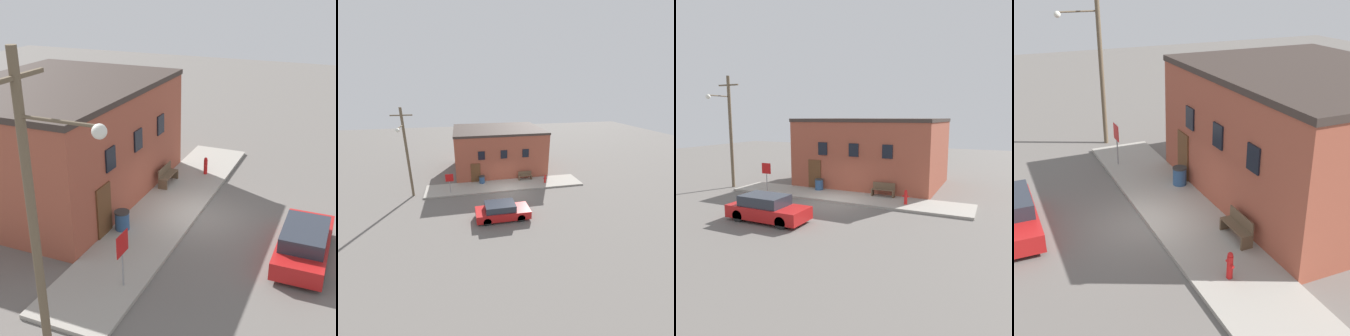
# 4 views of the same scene
# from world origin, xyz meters

# --- Properties ---
(ground_plane) EXTENTS (80.00, 80.00, 0.00)m
(ground_plane) POSITION_xyz_m (0.00, 0.00, 0.00)
(ground_plane) COLOR #66605B
(sidewalk) EXTENTS (16.16, 2.85, 0.15)m
(sidewalk) POSITION_xyz_m (0.00, 1.42, 0.07)
(sidewalk) COLOR #9E998E
(sidewalk) RESTS_ON ground
(brick_building) EXTENTS (10.34, 8.08, 5.14)m
(brick_building) POSITION_xyz_m (0.09, 6.82, 2.57)
(brick_building) COLOR #9E4C38
(brick_building) RESTS_ON ground
(fire_hydrant) EXTENTS (0.40, 0.19, 0.88)m
(fire_hydrant) POSITION_xyz_m (4.20, 1.10, 0.59)
(fire_hydrant) COLOR red
(fire_hydrant) RESTS_ON sidewalk
(stop_sign) EXTENTS (0.74, 0.06, 1.93)m
(stop_sign) POSITION_xyz_m (-5.60, 0.64, 1.50)
(stop_sign) COLOR gray
(stop_sign) RESTS_ON sidewalk
(bench) EXTENTS (1.50, 0.44, 0.89)m
(bench) POSITION_xyz_m (2.37, 2.43, 0.58)
(bench) COLOR brown
(bench) RESTS_ON sidewalk
(trash_bin) EXTENTS (0.60, 0.60, 0.78)m
(trash_bin) POSITION_xyz_m (-2.38, 2.38, 0.54)
(trash_bin) COLOR #2D517F
(trash_bin) RESTS_ON sidewalk
(utility_pole) EXTENTS (1.80, 2.20, 8.20)m
(utility_pole) POSITION_xyz_m (-9.08, 0.88, 4.46)
(utility_pole) COLOR brown
(utility_pole) RESTS_ON ground
(parked_car) EXTENTS (4.22, 1.72, 1.33)m
(parked_car) POSITION_xyz_m (-1.50, -4.49, 0.64)
(parked_car) COLOR black
(parked_car) RESTS_ON ground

